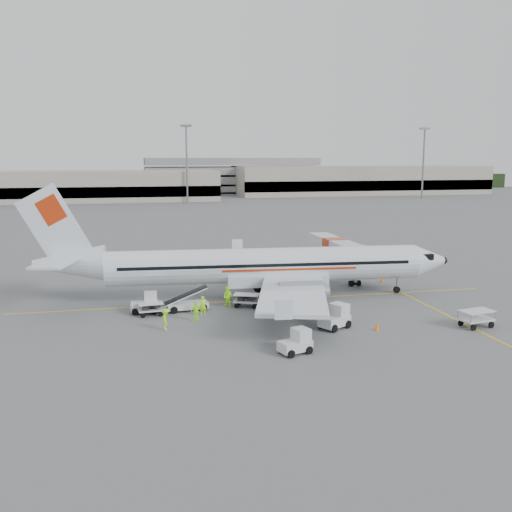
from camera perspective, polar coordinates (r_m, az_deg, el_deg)
The scene contains 26 objects.
ground at distance 52.40m, azimuth 0.47°, elevation -4.46°, with size 360.00×360.00×0.00m, color #56595B.
stripe_lead at distance 52.40m, azimuth 0.47°, elevation -4.46°, with size 44.00×0.20×0.01m, color yellow.
stripe_cross at distance 50.31m, azimuth 18.42°, elevation -5.58°, with size 0.20×20.00×0.01m, color yellow.
terminal_west at distance 181.97m, azimuth -21.61°, elevation 6.47°, with size 110.00×22.00×9.00m, color gray, non-canonical shape.
terminal_east at distance 210.98m, azimuth 10.35°, elevation 7.49°, with size 90.00×26.00×10.00m, color gray, non-canonical shape.
parking_garage at distance 212.72m, azimuth -2.61°, elevation 8.20°, with size 62.00×24.00×14.00m, color slate, non-canonical shape.
treeline at distance 225.01m, azimuth -9.60°, elevation 7.14°, with size 300.00×3.00×6.00m, color black, non-canonical shape.
mast_center at distance 168.31m, azimuth -6.94°, elevation 9.08°, with size 3.20×1.20×22.00m, color slate, non-canonical shape.
mast_east at distance 190.80m, azimuth 16.38°, elevation 8.83°, with size 3.20×1.20×22.00m, color slate, non-canonical shape.
aircraft at distance 52.44m, azimuth 0.93°, elevation 1.41°, with size 38.14×29.90×10.52m, color silver, non-canonical shape.
jet_bridge at distance 63.79m, azimuth 7.89°, elevation -0.09°, with size 2.94×15.66×4.11m, color silver, non-canonical shape.
belt_loader at distance 49.11m, azimuth -6.93°, elevation -3.98°, with size 4.70×1.76×2.54m, color silver, non-canonical shape.
tug_fore at distance 44.20m, azimuth 7.85°, elevation -6.02°, with size 2.41×1.38×1.86m, color silver, non-canonical shape.
tug_mid at distance 38.46m, azimuth 3.92°, elevation -8.52°, with size 2.15×1.23×1.67m, color silver, non-canonical shape.
tug_aft at distance 49.01m, azimuth -11.07°, elevation -4.60°, with size 2.27×1.30×1.76m, color silver, non-canonical shape.
cart_loaded_a at distance 50.01m, azimuth -0.95°, elevation -4.47°, with size 2.24×1.32×1.17m, color silver, non-canonical shape.
cart_loaded_b at distance 48.12m, azimuth -10.48°, elevation -5.27°, with size 2.05×1.21×1.07m, color silver, non-canonical shape.
cart_empty_a at distance 48.20m, azimuth 4.79°, elevation -4.96°, with size 2.51×1.49×1.31m, color silver, non-canonical shape.
cart_empty_b at distance 47.35m, azimuth 21.17°, elevation -5.86°, with size 2.56×1.51×1.33m, color silver, non-canonical shape.
cone_nose at distance 61.41m, azimuth 12.48°, elevation -2.28°, with size 0.37×0.37×0.60m, color #FE7101.
cone_port at distance 70.70m, azimuth -1.92°, elevation -0.45°, with size 0.42×0.42×0.68m, color #FE7101.
cone_stbd at distance 44.40m, azimuth 11.99°, elevation -6.90°, with size 0.38×0.38×0.62m, color #FE7101.
crew_a at distance 47.49m, azimuth -5.31°, elevation -4.99°, with size 0.60×0.39×1.64m, color #91E618.
crew_b at distance 50.13m, azimuth -2.84°, elevation -4.09°, with size 0.86×0.67×1.77m, color #91E618.
crew_c at distance 44.01m, azimuth -9.02°, elevation -6.26°, with size 1.06×0.61×1.65m, color #91E618.
crew_d at distance 46.05m, azimuth -6.02°, elevation -5.49°, with size 0.95×0.39×1.62m, color #91E618.
Camera 1 is at (-11.35, -49.50, 12.91)m, focal length 40.00 mm.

